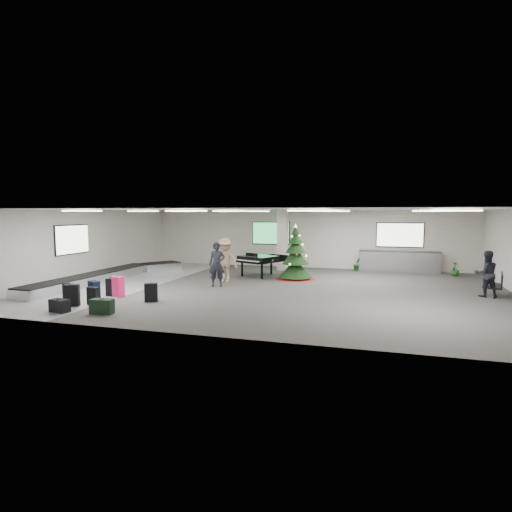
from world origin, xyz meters
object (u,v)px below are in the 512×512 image
(grand_piano, at_px, (261,259))
(traveler_bench, at_px, (486,274))
(service_counter, at_px, (399,261))
(baggage_carousel, at_px, (108,276))
(pink_suitcase, at_px, (117,287))
(bench, at_px, (498,283))
(traveler_b, at_px, (225,260))
(potted_plant_left, at_px, (357,264))
(traveler_a, at_px, (217,264))
(christmas_tree, at_px, (295,260))
(potted_plant_right, at_px, (455,269))

(grand_piano, height_order, traveler_bench, traveler_bench)
(service_counter, bearing_deg, baggage_carousel, -152.33)
(pink_suitcase, height_order, traveler_bench, traveler_bench)
(bench, height_order, traveler_b, traveler_b)
(pink_suitcase, bearing_deg, traveler_b, 76.99)
(bench, relative_size, potted_plant_left, 2.00)
(traveler_a, bearing_deg, traveler_b, 82.26)
(potted_plant_left, bearing_deg, baggage_carousel, -148.91)
(baggage_carousel, relative_size, potted_plant_left, 13.53)
(christmas_tree, height_order, bench, christmas_tree)
(traveler_a, bearing_deg, christmas_tree, 33.90)
(service_counter, height_order, christmas_tree, christmas_tree)
(christmas_tree, bearing_deg, potted_plant_left, 55.56)
(pink_suitcase, bearing_deg, bench, 35.34)
(traveler_bench, bearing_deg, traveler_b, -11.08)
(grand_piano, bearing_deg, potted_plant_right, 41.29)
(pink_suitcase, bearing_deg, service_counter, 63.07)
(pink_suitcase, height_order, potted_plant_left, pink_suitcase)
(pink_suitcase, bearing_deg, christmas_tree, 65.94)
(traveler_a, height_order, traveler_bench, traveler_a)
(baggage_carousel, xyz_separation_m, potted_plant_right, (15.40, 5.88, 0.14))
(service_counter, distance_m, grand_piano, 7.41)
(pink_suitcase, bearing_deg, traveler_bench, 35.17)
(baggage_carousel, height_order, potted_plant_right, potted_plant_right)
(baggage_carousel, relative_size, traveler_a, 5.20)
(baggage_carousel, bearing_deg, grand_piano, 26.64)
(baggage_carousel, bearing_deg, potted_plant_left, 31.09)
(traveler_a, height_order, traveler_b, traveler_b)
(baggage_carousel, bearing_deg, bench, 2.85)
(christmas_tree, height_order, grand_piano, christmas_tree)
(grand_piano, bearing_deg, traveler_a, -81.17)
(baggage_carousel, bearing_deg, traveler_b, 11.05)
(traveler_a, distance_m, potted_plant_left, 8.52)
(grand_piano, xyz_separation_m, traveler_bench, (9.30, -2.56, 0.01))
(christmas_tree, distance_m, grand_piano, 1.85)
(traveler_b, bearing_deg, potted_plant_left, 51.81)
(traveler_bench, bearing_deg, pink_suitcase, 7.62)
(bench, relative_size, traveler_b, 0.73)
(bench, bearing_deg, potted_plant_right, 110.37)
(bench, relative_size, traveler_a, 0.77)
(pink_suitcase, relative_size, traveler_a, 0.42)
(pink_suitcase, distance_m, potted_plant_left, 12.57)
(traveler_bench, bearing_deg, service_counter, -74.16)
(traveler_b, bearing_deg, bench, 5.53)
(potted_plant_left, bearing_deg, grand_piano, -143.12)
(service_counter, relative_size, potted_plant_left, 5.65)
(christmas_tree, relative_size, bench, 1.79)
(christmas_tree, bearing_deg, potted_plant_right, 23.69)
(service_counter, height_order, traveler_bench, traveler_bench)
(grand_piano, xyz_separation_m, potted_plant_right, (9.05, 2.70, -0.49))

